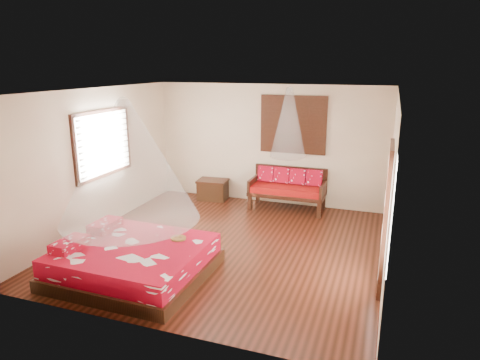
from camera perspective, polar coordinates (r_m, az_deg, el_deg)
name	(u,v)px	position (r m, az deg, el deg)	size (l,w,h in m)	color
room	(226,171)	(7.57, -1.82, 1.16)	(5.54, 5.54, 2.84)	black
bed	(133,260)	(7.04, -14.06, -10.36)	(2.27, 2.06, 0.65)	black
daybed	(288,187)	(9.83, 6.41, -0.91)	(1.70, 0.76, 0.94)	black
storage_chest	(213,189)	(10.54, -3.64, -1.26)	(0.76, 0.58, 0.50)	black
shutter_panel	(293,125)	(9.87, 7.10, 7.33)	(1.52, 0.06, 1.32)	black
window_left	(104,144)	(8.99, -17.73, 4.66)	(0.10, 1.74, 1.34)	black
glazed_door	(385,218)	(6.60, 18.81, -4.80)	(0.08, 1.02, 2.16)	black
wine_tray	(178,236)	(7.02, -8.23, -7.41)	(0.25, 0.25, 0.20)	brown
mosquito_net_main	(127,161)	(6.51, -14.80, 2.40)	(2.09, 2.09, 1.80)	white
mosquito_net_daybed	(289,123)	(9.41, 6.50, 7.57)	(0.78, 0.78, 1.50)	white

